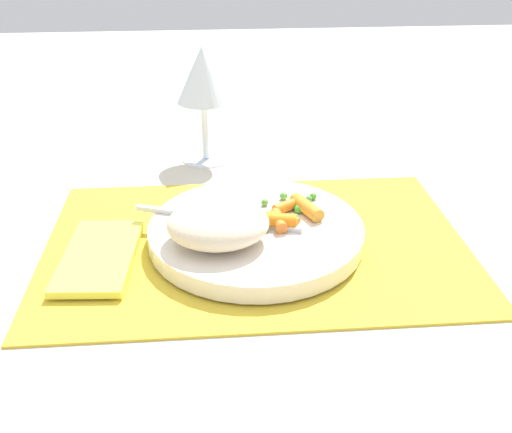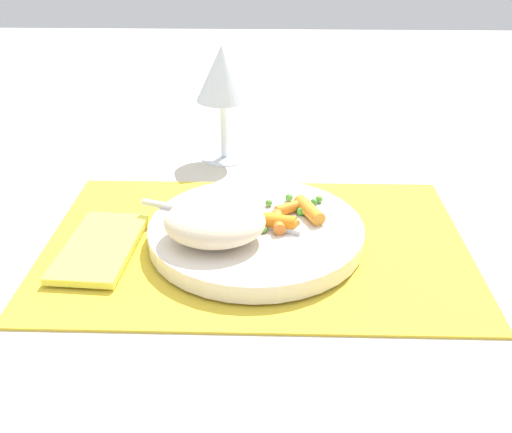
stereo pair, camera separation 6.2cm
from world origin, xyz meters
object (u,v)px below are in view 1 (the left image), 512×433
object	(u,v)px
fork	(235,220)
wine_glass	(203,79)
carrot_portion	(289,214)
napkin	(99,256)
rice_mound	(218,224)
plate	(256,232)

from	to	relation	value
fork	wine_glass	distance (m)	0.26
carrot_portion	napkin	distance (m)	0.21
napkin	wine_glass	bearing A→B (deg)	67.20
carrot_portion	wine_glass	size ratio (longest dim) A/B	0.45
carrot_portion	fork	xyz separation A→B (m)	(-0.06, 0.00, -0.00)
carrot_portion	wine_glass	xyz separation A→B (m)	(-0.09, 0.24, 0.09)
carrot_portion	fork	distance (m)	0.06
rice_mound	fork	xyz separation A→B (m)	(0.02, 0.04, -0.02)
fork	wine_glass	bearing A→B (deg)	97.50
rice_mound	napkin	bearing A→B (deg)	176.91
plate	fork	distance (m)	0.03
plate	fork	size ratio (longest dim) A/B	1.26
rice_mound	fork	world-z (taller)	rice_mound
rice_mound	carrot_portion	xyz separation A→B (m)	(0.08, 0.04, -0.01)
wine_glass	napkin	size ratio (longest dim) A/B	1.18
carrot_portion	fork	bearing A→B (deg)	179.16
carrot_portion	plate	bearing A→B (deg)	-169.71
napkin	rice_mound	bearing A→B (deg)	-3.09
rice_mound	carrot_portion	distance (m)	0.09
plate	wine_glass	xyz separation A→B (m)	(-0.05, 0.25, 0.11)
wine_glass	napkin	distance (m)	0.32
carrot_portion	napkin	size ratio (longest dim) A/B	0.53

